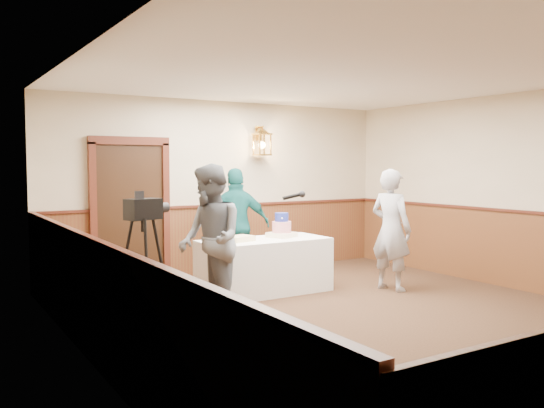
{
  "coord_description": "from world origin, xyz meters",
  "views": [
    {
      "loc": [
        -4.27,
        -4.88,
        1.79
      ],
      "look_at": [
        -0.21,
        1.7,
        1.25
      ],
      "focal_mm": 38.0,
      "sensor_mm": 36.0,
      "label": 1
    }
  ],
  "objects_px": {
    "assistant_p": "(237,225)",
    "tv_camera_rig": "(144,277)",
    "display_table": "(264,266)",
    "tiered_cake": "(282,228)",
    "baker": "(391,230)",
    "interviewer": "(210,241)",
    "sheet_cake_green": "(216,239)",
    "sheet_cake_yellow": "(240,239)"
  },
  "relations": [
    {
      "from": "assistant_p",
      "to": "tv_camera_rig",
      "type": "relative_size",
      "value": 1.2
    },
    {
      "from": "display_table",
      "to": "tiered_cake",
      "type": "xyz_separation_m",
      "value": [
        0.33,
        0.07,
        0.51
      ]
    },
    {
      "from": "tiered_cake",
      "to": "assistant_p",
      "type": "xyz_separation_m",
      "value": [
        -0.32,
        0.76,
        -0.02
      ]
    },
    {
      "from": "display_table",
      "to": "tv_camera_rig",
      "type": "bearing_deg",
      "value": -150.71
    },
    {
      "from": "assistant_p",
      "to": "baker",
      "type": "bearing_deg",
      "value": 150.83
    },
    {
      "from": "display_table",
      "to": "tiered_cake",
      "type": "relative_size",
      "value": 4.08
    },
    {
      "from": "interviewer",
      "to": "baker",
      "type": "height_order",
      "value": "interviewer"
    },
    {
      "from": "tiered_cake",
      "to": "sheet_cake_green",
      "type": "bearing_deg",
      "value": 177.66
    },
    {
      "from": "display_table",
      "to": "assistant_p",
      "type": "distance_m",
      "value": 0.96
    },
    {
      "from": "sheet_cake_yellow",
      "to": "assistant_p",
      "type": "height_order",
      "value": "assistant_p"
    },
    {
      "from": "sheet_cake_green",
      "to": "baker",
      "type": "bearing_deg",
      "value": -21.24
    },
    {
      "from": "tiered_cake",
      "to": "assistant_p",
      "type": "distance_m",
      "value": 0.82
    },
    {
      "from": "tiered_cake",
      "to": "baker",
      "type": "xyz_separation_m",
      "value": [
        1.29,
        -0.85,
        -0.03
      ]
    },
    {
      "from": "baker",
      "to": "interviewer",
      "type": "bearing_deg",
      "value": 76.48
    },
    {
      "from": "display_table",
      "to": "interviewer",
      "type": "bearing_deg",
      "value": -147.79
    },
    {
      "from": "sheet_cake_green",
      "to": "interviewer",
      "type": "height_order",
      "value": "interviewer"
    },
    {
      "from": "assistant_p",
      "to": "tv_camera_rig",
      "type": "bearing_deg",
      "value": 59.24
    },
    {
      "from": "interviewer",
      "to": "assistant_p",
      "type": "bearing_deg",
      "value": 150.78
    },
    {
      "from": "sheet_cake_green",
      "to": "interviewer",
      "type": "distance_m",
      "value": 0.99
    },
    {
      "from": "tiered_cake",
      "to": "interviewer",
      "type": "height_order",
      "value": "interviewer"
    },
    {
      "from": "tiered_cake",
      "to": "sheet_cake_yellow",
      "type": "height_order",
      "value": "tiered_cake"
    },
    {
      "from": "interviewer",
      "to": "assistant_p",
      "type": "distance_m",
      "value": 1.97
    },
    {
      "from": "display_table",
      "to": "sheet_cake_yellow",
      "type": "relative_size",
      "value": 5.17
    },
    {
      "from": "sheet_cake_green",
      "to": "assistant_p",
      "type": "xyz_separation_m",
      "value": [
        0.7,
        0.72,
        0.08
      ]
    },
    {
      "from": "display_table",
      "to": "baker",
      "type": "height_order",
      "value": "baker"
    },
    {
      "from": "sheet_cake_green",
      "to": "interviewer",
      "type": "relative_size",
      "value": 0.16
    },
    {
      "from": "tv_camera_rig",
      "to": "baker",
      "type": "bearing_deg",
      "value": -11.49
    },
    {
      "from": "sheet_cake_green",
      "to": "tv_camera_rig",
      "type": "distance_m",
      "value": 1.96
    },
    {
      "from": "tiered_cake",
      "to": "sheet_cake_yellow",
      "type": "xyz_separation_m",
      "value": [
        -0.72,
        -0.07,
        -0.1
      ]
    },
    {
      "from": "sheet_cake_green",
      "to": "interviewer",
      "type": "xyz_separation_m",
      "value": [
        -0.5,
        -0.85,
        0.12
      ]
    },
    {
      "from": "display_table",
      "to": "interviewer",
      "type": "xyz_separation_m",
      "value": [
        -1.19,
        -0.75,
        0.52
      ]
    },
    {
      "from": "baker",
      "to": "tv_camera_rig",
      "type": "bearing_deg",
      "value": 83.6
    },
    {
      "from": "tiered_cake",
      "to": "interviewer",
      "type": "xyz_separation_m",
      "value": [
        -1.51,
        -0.81,
        0.01
      ]
    },
    {
      "from": "baker",
      "to": "assistant_p",
      "type": "bearing_deg",
      "value": 32.22
    },
    {
      "from": "display_table",
      "to": "sheet_cake_yellow",
      "type": "height_order",
      "value": "sheet_cake_yellow"
    },
    {
      "from": "assistant_p",
      "to": "sheet_cake_green",
      "type": "bearing_deg",
      "value": 61.68
    },
    {
      "from": "tv_camera_rig",
      "to": "sheet_cake_green",
      "type": "bearing_deg",
      "value": 24.28
    },
    {
      "from": "sheet_cake_green",
      "to": "baker",
      "type": "distance_m",
      "value": 2.47
    },
    {
      "from": "tiered_cake",
      "to": "interviewer",
      "type": "distance_m",
      "value": 1.72
    },
    {
      "from": "tiered_cake",
      "to": "interviewer",
      "type": "bearing_deg",
      "value": -151.72
    },
    {
      "from": "interviewer",
      "to": "assistant_p",
      "type": "relative_size",
      "value": 1.04
    },
    {
      "from": "interviewer",
      "to": "tv_camera_rig",
      "type": "xyz_separation_m",
      "value": [
        -0.96,
        -0.45,
        -0.25
      ]
    }
  ]
}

